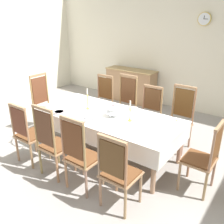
% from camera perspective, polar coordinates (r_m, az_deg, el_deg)
% --- Properties ---
extents(ground, '(7.78, 6.14, 0.04)m').
position_cam_1_polar(ground, '(4.42, -1.88, -10.40)').
color(ground, gray).
extents(back_wall, '(7.78, 0.08, 3.28)m').
position_cam_1_polar(back_wall, '(6.50, 15.71, 14.95)').
color(back_wall, silver).
rests_on(back_wall, ground).
extents(dining_table, '(2.46, 1.12, 0.75)m').
position_cam_1_polar(dining_table, '(4.17, -1.02, -1.56)').
color(dining_table, '#957A4E').
rests_on(dining_table, ground).
extents(tablecloth, '(2.48, 1.14, 0.30)m').
position_cam_1_polar(tablecloth, '(4.17, -1.02, -1.45)').
color(tablecloth, white).
rests_on(tablecloth, dining_table).
extents(chair_south_a, '(0.44, 0.42, 1.05)m').
position_cam_1_polar(chair_south_a, '(4.23, -18.86, -4.48)').
color(chair_south_a, '#946D4A').
rests_on(chair_south_a, ground).
extents(chair_north_a, '(0.44, 0.42, 1.10)m').
position_cam_1_polar(chair_north_a, '(5.43, -2.35, 2.76)').
color(chair_north_a, '#A06D57').
rests_on(chair_north_a, ground).
extents(chair_south_b, '(0.44, 0.42, 1.15)m').
position_cam_1_polar(chair_south_b, '(3.77, -13.64, -6.58)').
color(chair_south_b, '#9B7E4D').
rests_on(chair_south_b, ground).
extents(chair_north_b, '(0.44, 0.42, 1.19)m').
position_cam_1_polar(chair_north_b, '(5.10, 2.97, 1.78)').
color(chair_north_b, '#97765A').
rests_on(chair_north_b, ground).
extents(chair_south_c, '(0.44, 0.42, 1.13)m').
position_cam_1_polar(chair_south_c, '(3.41, -7.33, -9.51)').
color(chair_south_c, '#99755D').
rests_on(chair_south_c, ground).
extents(chair_north_c, '(0.44, 0.42, 1.05)m').
position_cam_1_polar(chair_north_c, '(4.84, 8.47, -0.11)').
color(chair_north_c, '#A0785B').
rests_on(chair_north_c, ground).
extents(chair_south_d, '(0.44, 0.42, 1.06)m').
position_cam_1_polar(chair_south_d, '(3.09, 1.40, -13.49)').
color(chair_south_d, '#A3724E').
rests_on(chair_south_d, ground).
extents(chair_north_d, '(0.44, 0.42, 1.16)m').
position_cam_1_polar(chair_north_d, '(4.60, 15.33, -1.38)').
color(chair_north_d, '#9F6D5C').
rests_on(chair_north_d, ground).
extents(chair_head_west, '(0.42, 0.44, 1.20)m').
position_cam_1_polar(chair_head_west, '(5.29, -15.31, 1.84)').
color(chair_head_west, '#9A7C4D').
rests_on(chair_head_west, ground).
extents(chair_head_east, '(0.42, 0.44, 1.05)m').
position_cam_1_polar(chair_head_east, '(3.59, 20.50, -9.57)').
color(chair_head_east, '#9D7958').
rests_on(chair_head_east, ground).
extents(soup_tureen, '(0.25, 0.25, 0.21)m').
position_cam_1_polar(soup_tureen, '(4.04, 0.25, 0.31)').
color(soup_tureen, white).
rests_on(soup_tureen, tablecloth).
extents(candlestick_west, '(0.07, 0.07, 0.38)m').
position_cam_1_polar(candlestick_west, '(4.35, -5.66, 2.57)').
color(candlestick_west, gold).
rests_on(candlestick_west, tablecloth).
extents(candlestick_east, '(0.07, 0.07, 0.34)m').
position_cam_1_polar(candlestick_east, '(3.86, 4.18, -0.23)').
color(candlestick_east, gold).
rests_on(candlestick_east, tablecloth).
extents(bowl_near_left, '(0.19, 0.19, 0.04)m').
position_cam_1_polar(bowl_near_left, '(4.28, -12.13, -0.05)').
color(bowl_near_left, white).
rests_on(bowl_near_left, tablecloth).
extents(bowl_near_right, '(0.15, 0.15, 0.03)m').
position_cam_1_polar(bowl_near_right, '(4.04, 13.24, -1.51)').
color(bowl_near_right, white).
rests_on(bowl_near_right, tablecloth).
extents(bowl_far_left, '(0.19, 0.19, 0.04)m').
position_cam_1_polar(bowl_far_left, '(3.91, -5.37, -1.78)').
color(bowl_far_left, white).
rests_on(bowl_far_left, tablecloth).
extents(bowl_far_right, '(0.17, 0.17, 0.04)m').
position_cam_1_polar(bowl_far_right, '(4.35, 5.00, 0.73)').
color(bowl_far_right, white).
rests_on(bowl_far_right, tablecloth).
extents(spoon_primary, '(0.04, 0.18, 0.01)m').
position_cam_1_polar(spoon_primary, '(4.39, -12.94, 0.22)').
color(spoon_primary, gold).
rests_on(spoon_primary, tablecloth).
extents(spoon_secondary, '(0.04, 0.18, 0.01)m').
position_cam_1_polar(spoon_secondary, '(4.04, 14.69, -1.90)').
color(spoon_secondary, gold).
rests_on(spoon_secondary, tablecloth).
extents(sideboard, '(1.44, 0.48, 0.90)m').
position_cam_1_polar(sideboard, '(6.99, 4.36, 6.16)').
color(sideboard, '#9D7653').
rests_on(sideboard, ground).
extents(mounted_clock, '(0.30, 0.06, 0.30)m').
position_cam_1_polar(mounted_clock, '(6.24, 20.56, 19.48)').
color(mounted_clock, '#D1B251').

